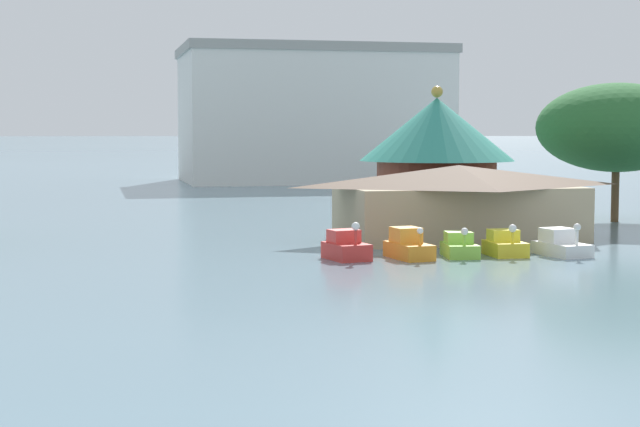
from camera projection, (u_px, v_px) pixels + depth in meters
pedal_boat_red at (346, 247)px, 46.16m from camera, size 1.95×2.54×1.78m
pedal_boat_orange at (408, 246)px, 46.57m from camera, size 1.75×2.91×1.52m
pedal_boat_lime at (460, 247)px, 47.19m from camera, size 1.76×2.60×1.44m
pedal_boat_yellow at (505, 245)px, 47.57m from camera, size 1.60×2.26×1.55m
pedal_boat_white at (561, 245)px, 47.68m from camera, size 2.01×3.03×1.60m
boathouse at (458, 201)px, 54.52m from camera, size 13.23×7.97×3.98m
green_roof_pavilion at (436, 155)px, 60.82m from camera, size 9.23×9.23×8.46m
shoreline_tree_right at (617, 128)px, 64.75m from camera, size 10.12×10.12×8.83m
background_building_block at (312, 114)px, 116.33m from camera, size 29.47×17.93×15.20m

